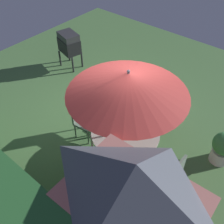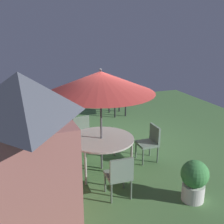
{
  "view_description": "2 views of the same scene",
  "coord_description": "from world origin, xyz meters",
  "px_view_note": "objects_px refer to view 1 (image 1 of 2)",
  "views": [
    {
      "loc": [
        -3.27,
        3.94,
        4.97
      ],
      "look_at": [
        -0.39,
        0.49,
        0.82
      ],
      "focal_mm": 42.24,
      "sensor_mm": 36.0,
      "label": 1
    },
    {
      "loc": [
        -6.48,
        2.54,
        3.23
      ],
      "look_at": [
        -0.2,
        0.2,
        1.1
      ],
      "focal_mm": 43.83,
      "sensor_mm": 36.0,
      "label": 2
    }
  ],
  "objects_px": {
    "bbq_grill": "(69,43)",
    "chair_toward_hedge": "(83,119)",
    "chair_toward_house": "(82,172)",
    "patio_umbrella": "(128,84)",
    "chair_near_shed": "(172,170)",
    "garden_shed": "(131,219)",
    "chair_far_side": "(156,110)",
    "patio_table": "(125,133)",
    "potted_plant_by_shed": "(223,147)"
  },
  "relations": [
    {
      "from": "patio_umbrella",
      "to": "chair_near_shed",
      "type": "height_order",
      "value": "patio_umbrella"
    },
    {
      "from": "patio_table",
      "to": "chair_toward_house",
      "type": "xyz_separation_m",
      "value": [
        0.13,
        1.23,
        -0.2
      ]
    },
    {
      "from": "garden_shed",
      "to": "patio_umbrella",
      "type": "height_order",
      "value": "garden_shed"
    },
    {
      "from": "chair_far_side",
      "to": "chair_toward_hedge",
      "type": "xyz_separation_m",
      "value": [
        1.18,
        1.4,
        0.0
      ]
    },
    {
      "from": "patio_table",
      "to": "potted_plant_by_shed",
      "type": "bearing_deg",
      "value": -144.5
    },
    {
      "from": "potted_plant_by_shed",
      "to": "chair_toward_hedge",
      "type": "bearing_deg",
      "value": 25.33
    },
    {
      "from": "patio_umbrella",
      "to": "bbq_grill",
      "type": "xyz_separation_m",
      "value": [
        3.72,
        -1.86,
        -1.23
      ]
    },
    {
      "from": "chair_toward_hedge",
      "to": "potted_plant_by_shed",
      "type": "height_order",
      "value": "chair_toward_hedge"
    },
    {
      "from": "garden_shed",
      "to": "chair_near_shed",
      "type": "xyz_separation_m",
      "value": [
        0.17,
        -1.66,
        -0.81
      ]
    },
    {
      "from": "patio_table",
      "to": "chair_toward_hedge",
      "type": "relative_size",
      "value": 1.66
    },
    {
      "from": "bbq_grill",
      "to": "potted_plant_by_shed",
      "type": "distance_m",
      "value": 5.54
    },
    {
      "from": "chair_near_shed",
      "to": "chair_far_side",
      "type": "bearing_deg",
      "value": -47.03
    },
    {
      "from": "chair_far_side",
      "to": "potted_plant_by_shed",
      "type": "height_order",
      "value": "chair_far_side"
    },
    {
      "from": "garden_shed",
      "to": "chair_toward_hedge",
      "type": "xyz_separation_m",
      "value": [
        2.56,
        -1.57,
        -0.81
      ]
    },
    {
      "from": "potted_plant_by_shed",
      "to": "chair_toward_house",
      "type": "bearing_deg",
      "value": 52.68
    },
    {
      "from": "garden_shed",
      "to": "patio_umbrella",
      "type": "distance_m",
      "value": 2.31
    },
    {
      "from": "garden_shed",
      "to": "chair_far_side",
      "type": "relative_size",
      "value": 2.89
    },
    {
      "from": "garden_shed",
      "to": "chair_far_side",
      "type": "bearing_deg",
      "value": -65.03
    },
    {
      "from": "garden_shed",
      "to": "potted_plant_by_shed",
      "type": "distance_m",
      "value": 3.12
    },
    {
      "from": "garden_shed",
      "to": "bbq_grill",
      "type": "distance_m",
      "value": 6.24
    },
    {
      "from": "garden_shed",
      "to": "chair_near_shed",
      "type": "relative_size",
      "value": 2.89
    },
    {
      "from": "bbq_grill",
      "to": "chair_toward_hedge",
      "type": "height_order",
      "value": "bbq_grill"
    },
    {
      "from": "garden_shed",
      "to": "bbq_grill",
      "type": "xyz_separation_m",
      "value": [
        5.1,
        -3.56,
        -0.48
      ]
    },
    {
      "from": "patio_umbrella",
      "to": "chair_near_shed",
      "type": "xyz_separation_m",
      "value": [
        -1.21,
        0.04,
        -1.55
      ]
    },
    {
      "from": "patio_umbrella",
      "to": "chair_far_side",
      "type": "xyz_separation_m",
      "value": [
        0.0,
        -1.26,
        -1.55
      ]
    },
    {
      "from": "bbq_grill",
      "to": "chair_near_shed",
      "type": "xyz_separation_m",
      "value": [
        -4.94,
        1.9,
        -0.33
      ]
    },
    {
      "from": "chair_toward_house",
      "to": "bbq_grill",
      "type": "bearing_deg",
      "value": -40.69
    },
    {
      "from": "chair_toward_hedge",
      "to": "patio_umbrella",
      "type": "bearing_deg",
      "value": -173.54
    },
    {
      "from": "chair_toward_hedge",
      "to": "chair_toward_house",
      "type": "relative_size",
      "value": 1.0
    },
    {
      "from": "bbq_grill",
      "to": "chair_toward_hedge",
      "type": "relative_size",
      "value": 1.33
    },
    {
      "from": "patio_table",
      "to": "bbq_grill",
      "type": "height_order",
      "value": "bbq_grill"
    },
    {
      "from": "potted_plant_by_shed",
      "to": "patio_table",
      "type": "bearing_deg",
      "value": 35.5
    },
    {
      "from": "bbq_grill",
      "to": "chair_near_shed",
      "type": "distance_m",
      "value": 5.3
    },
    {
      "from": "patio_table",
      "to": "potted_plant_by_shed",
      "type": "xyz_separation_m",
      "value": [
        -1.77,
        -1.26,
        -0.28
      ]
    },
    {
      "from": "patio_umbrella",
      "to": "chair_toward_hedge",
      "type": "bearing_deg",
      "value": 6.46
    },
    {
      "from": "chair_toward_house",
      "to": "potted_plant_by_shed",
      "type": "xyz_separation_m",
      "value": [
        -1.9,
        -2.5,
        -0.07
      ]
    },
    {
      "from": "bbq_grill",
      "to": "chair_toward_hedge",
      "type": "xyz_separation_m",
      "value": [
        -2.54,
        1.99,
        -0.33
      ]
    },
    {
      "from": "patio_table",
      "to": "potted_plant_by_shed",
      "type": "relative_size",
      "value": 1.81
    },
    {
      "from": "bbq_grill",
      "to": "chair_far_side",
      "type": "height_order",
      "value": "bbq_grill"
    },
    {
      "from": "garden_shed",
      "to": "chair_toward_house",
      "type": "height_order",
      "value": "garden_shed"
    },
    {
      "from": "patio_table",
      "to": "chair_toward_house",
      "type": "relative_size",
      "value": 1.66
    },
    {
      "from": "patio_table",
      "to": "chair_toward_hedge",
      "type": "distance_m",
      "value": 1.2
    },
    {
      "from": "chair_toward_hedge",
      "to": "garden_shed",
      "type": "bearing_deg",
      "value": 148.52
    },
    {
      "from": "chair_toward_hedge",
      "to": "potted_plant_by_shed",
      "type": "distance_m",
      "value": 3.27
    },
    {
      "from": "chair_toward_hedge",
      "to": "chair_far_side",
      "type": "bearing_deg",
      "value": -130.18
    },
    {
      "from": "patio_umbrella",
      "to": "chair_toward_hedge",
      "type": "relative_size",
      "value": 2.63
    },
    {
      "from": "bbq_grill",
      "to": "chair_near_shed",
      "type": "height_order",
      "value": "bbq_grill"
    },
    {
      "from": "chair_toward_hedge",
      "to": "bbq_grill",
      "type": "bearing_deg",
      "value": -38.04
    },
    {
      "from": "chair_near_shed",
      "to": "potted_plant_by_shed",
      "type": "xyz_separation_m",
      "value": [
        -0.56,
        -1.3,
        -0.07
      ]
    },
    {
      "from": "garden_shed",
      "to": "chair_toward_hedge",
      "type": "bearing_deg",
      "value": -31.48
    }
  ]
}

